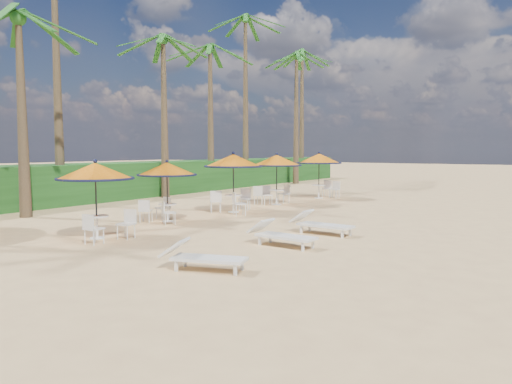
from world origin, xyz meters
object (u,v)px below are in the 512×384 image
Objects in this scene: station_0 at (97,178)px; lounger_far at (319,223)px; station_3 at (276,167)px; lounger_mid at (280,234)px; lounger_near at (201,256)px; station_2 at (233,168)px; station_4 at (320,163)px; station_1 at (166,177)px.

lounger_far is at bearing 40.88° from station_0.
lounger_mid is at bearing -58.16° from station_3.
station_0 is 6.46m from lounger_far.
station_3 is at bearing 134.36° from lounger_far.
lounger_far is at bearing 92.68° from lounger_mid.
lounger_near is 3.15m from lounger_mid.
station_4 is (0.31, 7.09, 0.06)m from station_2.
lounger_far is at bearing 71.38° from lounger_near.
station_2 is 1.28× the size of lounger_near.
lounger_mid is at bearing 71.72° from lounger_near.
station_3 is (0.39, 6.63, 0.15)m from station_1.
station_1 is 10.47m from station_4.
lounger_near is at bearing -40.83° from station_1.
station_2 is at bearing -92.54° from station_4.
station_4 is (-0.00, 13.91, 0.12)m from station_0.
station_0 reaches higher than lounger_far.
station_3 is 12.50m from lounger_near.
lounger_near is at bearing -86.93° from lounger_far.
station_2 reaches higher than station_4.
lounger_near is 0.99× the size of lounger_mid.
lounger_near is (5.45, -4.71, -1.26)m from station_1.
station_2 is at bearing 155.79° from lounger_far.
station_1 is 5.82m from lounger_mid.
station_0 reaches higher than station_1.
station_0 is 0.93× the size of station_4.
station_4 is at bearing 115.32° from lounger_mid.
station_3 reaches higher than lounger_near.
station_4 reaches higher than lounger_far.
station_1 is 1.12× the size of lounger_mid.
station_2 reaches higher than station_3.
station_3 reaches higher than station_0.
station_3 is at bearing 86.67° from station_1.
station_1 is at bearing 167.87° from lounger_mid.
station_0 is at bearing -87.32° from station_2.
station_3 is at bearing 90.61° from station_2.
station_2 reaches higher than station_1.
station_2 is at bearing -89.39° from station_3.
lounger_mid reaches higher than lounger_near.
station_2 is at bearing 139.55° from lounger_mid.
station_2 is (0.42, 3.36, 0.20)m from station_1.
station_3 is 9.74m from lounger_mid.
lounger_mid is (4.73, 1.91, -1.38)m from station_0.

